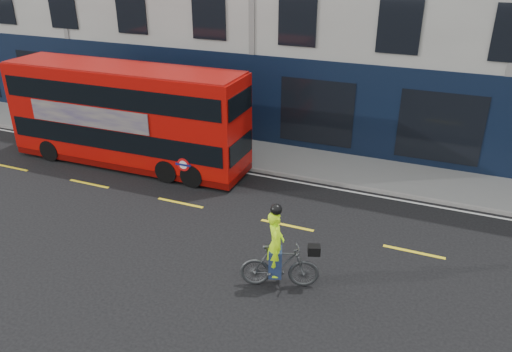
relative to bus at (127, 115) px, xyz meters
The scene contains 7 objects.
ground 5.67m from the bus, 46.03° to the right, with size 120.00×120.00×0.00m, color black.
pavement 4.98m from the bus, 36.40° to the left, with size 60.00×3.00×0.12m, color slate.
kerb 4.35m from the bus, 18.15° to the left, with size 60.00×0.12×0.13m, color gray.
road_edge_line 4.30m from the bus, 13.82° to the left, with size 58.00×0.10×0.01m, color silver.
lane_dashes 4.80m from the bus, 32.10° to the right, with size 58.00×0.12×0.01m, color yellow, non-canonical shape.
bus is the anchor object (origin of this frame).
cyclist 10.11m from the bus, 32.22° to the right, with size 2.17×1.25×2.47m.
Camera 1 is at (8.47, -11.81, 8.36)m, focal length 35.00 mm.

